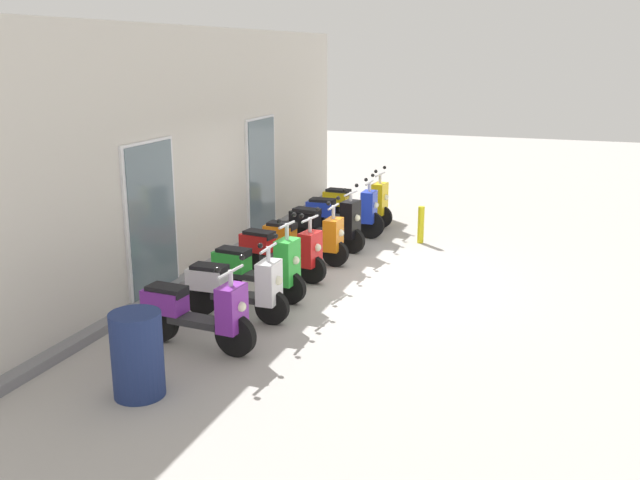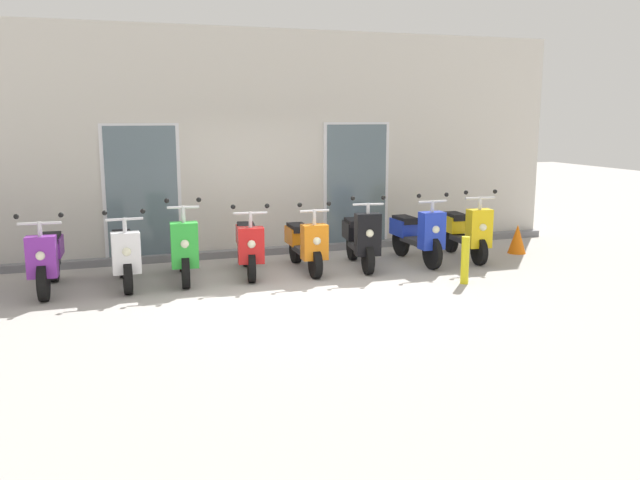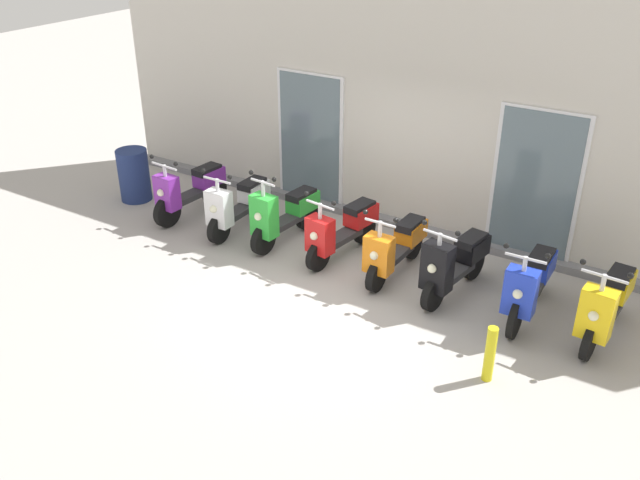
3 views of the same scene
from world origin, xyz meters
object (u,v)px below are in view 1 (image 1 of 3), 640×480
Objects in this scene: scooter_green at (260,267)px; scooter_orange at (305,238)px; curb_bollard at (421,225)px; scooter_yellow at (358,202)px; scooter_purple at (197,312)px; scooter_red at (282,250)px; scooter_white at (237,287)px; trash_bin at (137,355)px; scooter_black at (328,224)px; scooter_blue at (344,212)px; traffic_cone at (368,202)px.

scooter_orange is at bearing 0.55° from scooter_green.
scooter_green is 4.16m from curb_bollard.
scooter_orange is 1.01× the size of scooter_yellow.
scooter_purple is 2.88m from scooter_red.
scooter_white is (1.03, -0.03, -0.00)m from scooter_purple.
scooter_red is 1.69× the size of trash_bin.
curb_bollard is (1.94, -1.58, -0.09)m from scooter_orange.
scooter_green reaches higher than scooter_orange.
scooter_orange is (2.76, 0.08, -0.03)m from scooter_white.
scooter_white is 2.31m from trash_bin.
curb_bollard is (1.03, -1.49, -0.13)m from scooter_black.
scooter_yellow is (3.76, -0.12, 0.03)m from scooter_red.
scooter_black reaches higher than scooter_purple.
scooter_yellow is at bearing -0.73° from scooter_green.
scooter_yellow is (0.93, -0.00, -0.00)m from scooter_blue.
scooter_green is 1.01× the size of scooter_black.
scooter_red is 2.84m from scooter_blue.
scooter_black is at bearing -0.21° from scooter_white.
scooter_purple is 1.03× the size of scooter_red.
scooter_yellow reaches higher than scooter_black.
scooter_yellow is at bearing -0.02° from scooter_white.
scooter_black is 5.98m from trash_bin.
scooter_purple reaches higher than scooter_red.
scooter_purple and scooter_white have the same top height.
scooter_green is at bearing 157.88° from curb_bollard.
scooter_green reaches higher than traffic_cone.
scooter_yellow is 1.77m from curb_bollard.
curb_bollard is at bearing -121.26° from scooter_yellow.
scooter_blue is 6.99m from trash_bin.
scooter_red is at bearing 3.55° from scooter_green.
scooter_red is at bearing 3.73° from scooter_white.
scooter_yellow reaches higher than scooter_orange.
traffic_cone is at bearing 2.92° from scooter_blue.
scooter_orange is 5.07m from trash_bin.
scooter_orange reaches higher than curb_bollard.
scooter_black is (0.91, -0.09, 0.05)m from scooter_orange.
scooter_red is 4.89m from traffic_cone.
scooter_black is at bearing -0.56° from scooter_purple.
scooter_white is 4.69m from scooter_blue.
scooter_red is at bearing 179.81° from traffic_cone.
trash_bin is (-5.98, 0.03, -0.02)m from scooter_black.
scooter_green is 2.20× the size of curb_bollard.
scooter_blue is (2.84, -0.12, 0.03)m from scooter_red.
scooter_red is 0.91m from scooter_orange.
scooter_purple is 4.70m from scooter_black.
scooter_purple is 1.07× the size of scooter_white.
scooter_blue is at bearing -0.13° from trash_bin.
scooter_orange is at bearing -179.60° from traffic_cone.
scooter_orange is 2.23× the size of curb_bollard.
traffic_cone is at bearing 0.40° from scooter_orange.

